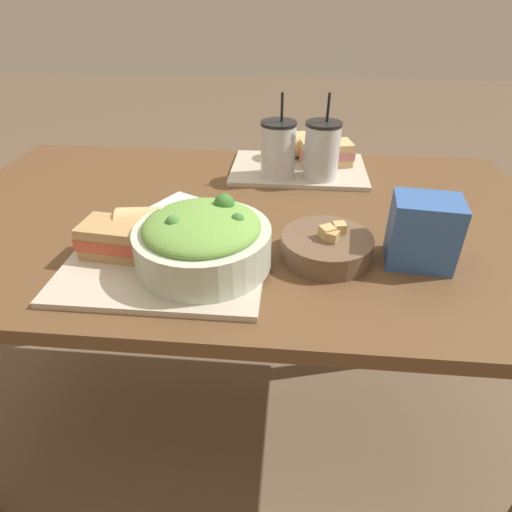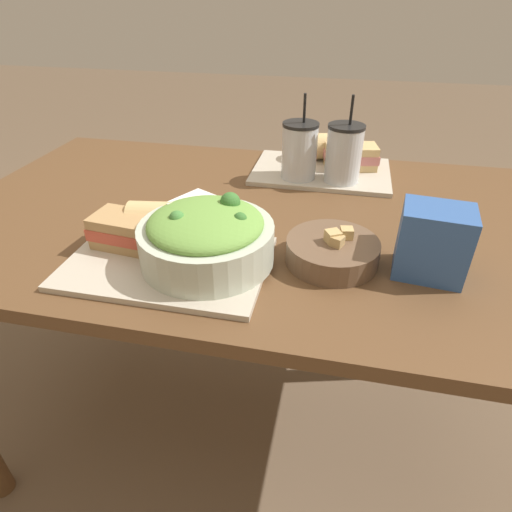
{
  "view_description": "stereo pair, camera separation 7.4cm",
  "coord_description": "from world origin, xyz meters",
  "px_view_note": "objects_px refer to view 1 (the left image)",
  "views": [
    {
      "loc": [
        0.12,
        -0.89,
        1.24
      ],
      "look_at": [
        0.07,
        -0.26,
        0.83
      ],
      "focal_mm": 30.0,
      "sensor_mm": 36.0,
      "label": 1
    },
    {
      "loc": [
        0.2,
        -0.87,
        1.24
      ],
      "look_at": [
        0.07,
        -0.26,
        0.83
      ],
      "focal_mm": 30.0,
      "sensor_mm": 36.0,
      "label": 2
    }
  ],
  "objects_px": {
    "sandwich_far": "(326,153)",
    "baguette_far": "(295,144)",
    "salad_bowl": "(203,239)",
    "soup_bowl": "(327,246)",
    "sandwich_near": "(117,239)",
    "baguette_near": "(156,225)",
    "drink_cup_red": "(322,152)",
    "chip_bag": "(423,232)",
    "napkin_folded": "(188,208)",
    "drink_cup_dark": "(278,151)"
  },
  "relations": [
    {
      "from": "sandwich_near",
      "to": "drink_cup_red",
      "type": "bearing_deg",
      "value": 52.45
    },
    {
      "from": "napkin_folded",
      "to": "sandwich_near",
      "type": "bearing_deg",
      "value": -110.18
    },
    {
      "from": "baguette_far",
      "to": "sandwich_near",
      "type": "bearing_deg",
      "value": 134.4
    },
    {
      "from": "baguette_near",
      "to": "napkin_folded",
      "type": "height_order",
      "value": "baguette_near"
    },
    {
      "from": "salad_bowl",
      "to": "sandwich_near",
      "type": "xyz_separation_m",
      "value": [
        -0.17,
        0.02,
        -0.02
      ]
    },
    {
      "from": "sandwich_far",
      "to": "chip_bag",
      "type": "bearing_deg",
      "value": -83.31
    },
    {
      "from": "baguette_near",
      "to": "drink_cup_dark",
      "type": "xyz_separation_m",
      "value": [
        0.22,
        0.37,
        0.03
      ]
    },
    {
      "from": "sandwich_near",
      "to": "drink_cup_red",
      "type": "height_order",
      "value": "drink_cup_red"
    },
    {
      "from": "baguette_near",
      "to": "baguette_far",
      "type": "bearing_deg",
      "value": -35.49
    },
    {
      "from": "salad_bowl",
      "to": "chip_bag",
      "type": "bearing_deg",
      "value": 8.59
    },
    {
      "from": "soup_bowl",
      "to": "napkin_folded",
      "type": "relative_size",
      "value": 0.91
    },
    {
      "from": "drink_cup_red",
      "to": "salad_bowl",
      "type": "bearing_deg",
      "value": -117.48
    },
    {
      "from": "soup_bowl",
      "to": "sandwich_far",
      "type": "bearing_deg",
      "value": 87.71
    },
    {
      "from": "sandwich_near",
      "to": "baguette_near",
      "type": "bearing_deg",
      "value": 43.62
    },
    {
      "from": "chip_bag",
      "to": "napkin_folded",
      "type": "xyz_separation_m",
      "value": [
        -0.49,
        0.18,
        -0.06
      ]
    },
    {
      "from": "sandwich_far",
      "to": "chip_bag",
      "type": "relative_size",
      "value": 1.2
    },
    {
      "from": "drink_cup_dark",
      "to": "sandwich_far",
      "type": "bearing_deg",
      "value": 36.67
    },
    {
      "from": "sandwich_far",
      "to": "drink_cup_red",
      "type": "height_order",
      "value": "drink_cup_red"
    },
    {
      "from": "sandwich_far",
      "to": "napkin_folded",
      "type": "bearing_deg",
      "value": -150.08
    },
    {
      "from": "salad_bowl",
      "to": "soup_bowl",
      "type": "distance_m",
      "value": 0.24
    },
    {
      "from": "chip_bag",
      "to": "salad_bowl",
      "type": "bearing_deg",
      "value": -164.87
    },
    {
      "from": "napkin_folded",
      "to": "baguette_near",
      "type": "bearing_deg",
      "value": -96.54
    },
    {
      "from": "salad_bowl",
      "to": "baguette_near",
      "type": "xyz_separation_m",
      "value": [
        -0.11,
        0.07,
        -0.01
      ]
    },
    {
      "from": "sandwich_far",
      "to": "drink_cup_dark",
      "type": "distance_m",
      "value": 0.17
    },
    {
      "from": "baguette_near",
      "to": "sandwich_far",
      "type": "relative_size",
      "value": 0.97
    },
    {
      "from": "napkin_folded",
      "to": "salad_bowl",
      "type": "bearing_deg",
      "value": -70.24
    },
    {
      "from": "sandwich_near",
      "to": "chip_bag",
      "type": "height_order",
      "value": "chip_bag"
    },
    {
      "from": "sandwich_near",
      "to": "sandwich_far",
      "type": "xyz_separation_m",
      "value": [
        0.42,
        0.52,
        0.0
      ]
    },
    {
      "from": "soup_bowl",
      "to": "drink_cup_dark",
      "type": "bearing_deg",
      "value": 106.85
    },
    {
      "from": "drink_cup_dark",
      "to": "napkin_folded",
      "type": "height_order",
      "value": "drink_cup_dark"
    },
    {
      "from": "soup_bowl",
      "to": "drink_cup_red",
      "type": "distance_m",
      "value": 0.38
    },
    {
      "from": "drink_cup_dark",
      "to": "chip_bag",
      "type": "relative_size",
      "value": 1.65
    },
    {
      "from": "sandwich_far",
      "to": "baguette_far",
      "type": "xyz_separation_m",
      "value": [
        -0.09,
        0.05,
        0.01
      ]
    },
    {
      "from": "sandwich_near",
      "to": "drink_cup_dark",
      "type": "bearing_deg",
      "value": 61.82
    },
    {
      "from": "sandwich_far",
      "to": "drink_cup_dark",
      "type": "height_order",
      "value": "drink_cup_dark"
    },
    {
      "from": "napkin_folded",
      "to": "soup_bowl",
      "type": "bearing_deg",
      "value": -30.09
    },
    {
      "from": "baguette_near",
      "to": "baguette_far",
      "type": "xyz_separation_m",
      "value": [
        0.27,
        0.52,
        0.0
      ]
    },
    {
      "from": "napkin_folded",
      "to": "baguette_far",
      "type": "bearing_deg",
      "value": 54.69
    },
    {
      "from": "drink_cup_red",
      "to": "sandwich_far",
      "type": "bearing_deg",
      "value": 78.81
    },
    {
      "from": "salad_bowl",
      "to": "soup_bowl",
      "type": "height_order",
      "value": "salad_bowl"
    },
    {
      "from": "sandwich_near",
      "to": "drink_cup_dark",
      "type": "xyz_separation_m",
      "value": [
        0.29,
        0.42,
        0.04
      ]
    },
    {
      "from": "sandwich_far",
      "to": "napkin_folded",
      "type": "relative_size",
      "value": 0.82
    },
    {
      "from": "baguette_far",
      "to": "drink_cup_dark",
      "type": "height_order",
      "value": "drink_cup_dark"
    },
    {
      "from": "baguette_far",
      "to": "napkin_folded",
      "type": "distance_m",
      "value": 0.43
    },
    {
      "from": "drink_cup_red",
      "to": "napkin_folded",
      "type": "xyz_separation_m",
      "value": [
        -0.32,
        -0.19,
        -0.08
      ]
    },
    {
      "from": "baguette_near",
      "to": "sandwich_near",
      "type": "bearing_deg",
      "value": 119.04
    },
    {
      "from": "baguette_near",
      "to": "drink_cup_red",
      "type": "distance_m",
      "value": 0.5
    },
    {
      "from": "sandwich_far",
      "to": "drink_cup_dark",
      "type": "relative_size",
      "value": 0.73
    },
    {
      "from": "soup_bowl",
      "to": "napkin_folded",
      "type": "bearing_deg",
      "value": 149.91
    },
    {
      "from": "baguette_far",
      "to": "chip_bag",
      "type": "distance_m",
      "value": 0.59
    }
  ]
}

